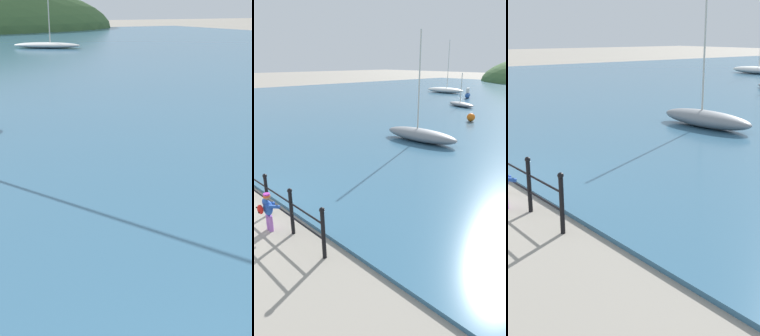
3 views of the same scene
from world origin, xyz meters
TOP-DOWN VIEW (x-y plane):
  - child_in_coat at (1.96, 1.13)m, footprint 0.38×0.53m
  - boat_mid_harbor at (-16.84, 33.03)m, footprint 5.26×2.11m
  - boat_red_dinghy at (-11.47, 30.01)m, footprint 1.33×2.07m
  - boat_nearest_quay at (-1.55, 10.88)m, footprint 4.37×1.45m
  - boat_blue_hull at (-7.92, 23.67)m, footprint 3.35×2.00m
  - mooring_buoy at (-3.05, 17.77)m, footprint 0.55×0.55m

SIDE VIEW (x-z plane):
  - boat_blue_hull at x=-7.92m, z-range -1.16..1.76m
  - mooring_buoy at x=-3.05m, z-range 0.10..0.65m
  - boat_mid_harbor at x=-16.84m, z-range -2.71..3.59m
  - boat_nearest_quay at x=-1.55m, z-range -2.25..3.14m
  - boat_red_dinghy at x=-11.47m, z-range -0.09..0.99m
  - child_in_coat at x=1.96m, z-range 0.10..1.11m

